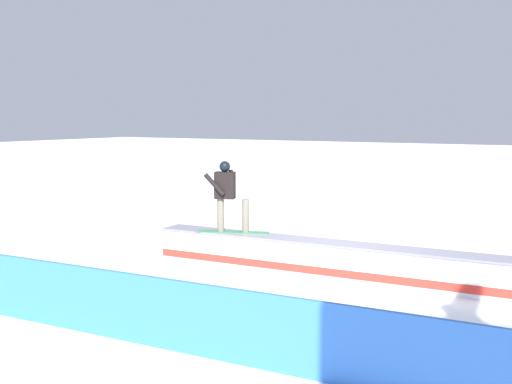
% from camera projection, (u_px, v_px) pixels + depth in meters
% --- Properties ---
extents(ground_plane, '(120.00, 120.00, 0.00)m').
position_uv_depth(ground_plane, '(334.00, 277.00, 11.80)').
color(ground_plane, white).
extents(grind_box, '(7.57, 1.00, 0.68)m').
position_uv_depth(grind_box, '(335.00, 261.00, 11.76)').
color(grind_box, white).
rests_on(grind_box, ground_plane).
extents(snowboarder, '(1.46, 0.77, 1.46)m').
position_uv_depth(snowboarder, '(227.00, 193.00, 12.65)').
color(snowboarder, '#3D8954').
rests_on(snowboarder, grind_box).
extents(safety_fence, '(13.50, 0.77, 0.94)m').
position_uv_depth(safety_fence, '(194.00, 319.00, 7.91)').
color(safety_fence, '#3A7EEB').
rests_on(safety_fence, ground_plane).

